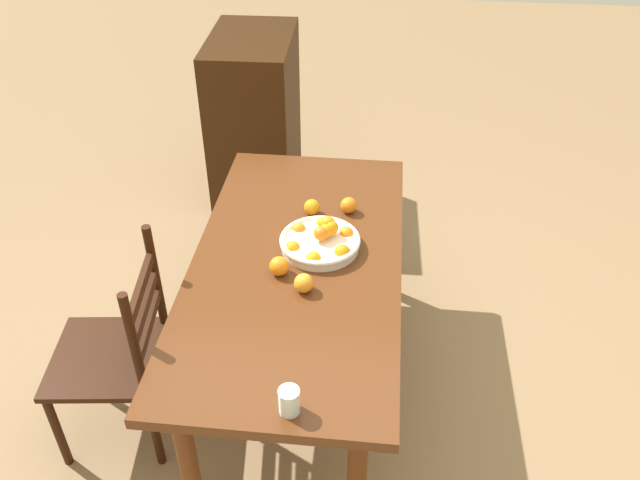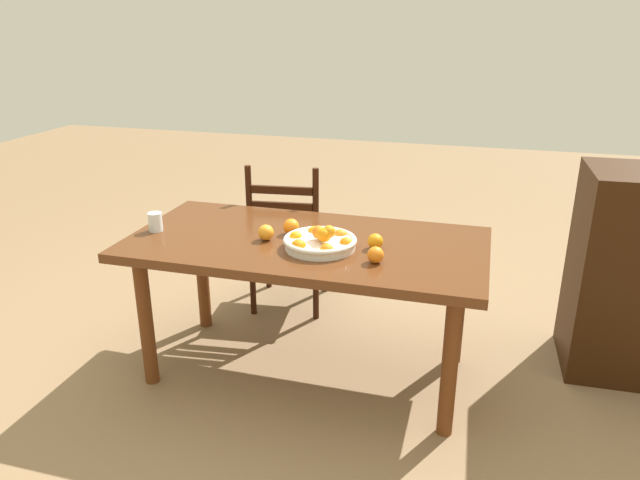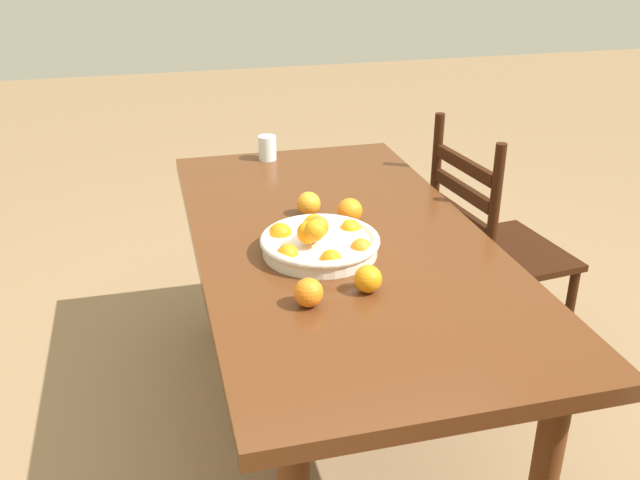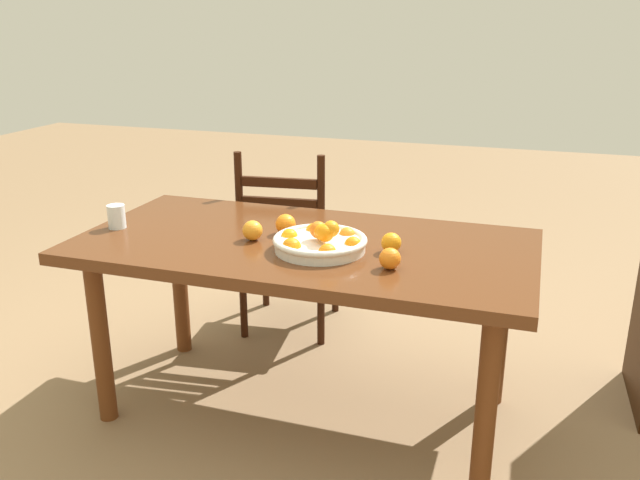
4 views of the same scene
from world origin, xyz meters
The scene contains 9 objects.
ground_plane centered at (0.00, 0.00, 0.00)m, with size 12.00×12.00×0.00m, color #896B4A.
dining_table centered at (0.00, 0.00, 0.64)m, with size 1.69×0.85×0.72m.
chair_near_window centered at (-0.33, 0.68, 0.44)m, with size 0.49×0.49×0.93m.
fruit_bowl centered at (0.09, -0.09, 0.76)m, with size 0.34×0.34×0.12m.
orange_loose_0 centered at (-0.09, 0.06, 0.76)m, with size 0.08×0.08×0.08m, color orange.
orange_loose_1 centered at (0.34, -0.02, 0.76)m, with size 0.07×0.07×0.07m, color orange.
orange_loose_2 centered at (0.37, -0.18, 0.76)m, with size 0.07×0.07×0.07m, color orange.
orange_loose_3 centered at (-0.18, -0.05, 0.76)m, with size 0.08×0.08×0.08m, color orange.
drinking_glass centered at (-0.75, -0.08, 0.77)m, with size 0.07×0.07×0.09m, color silver.
Camera 3 is at (1.81, -0.52, 1.60)m, focal length 39.55 mm.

